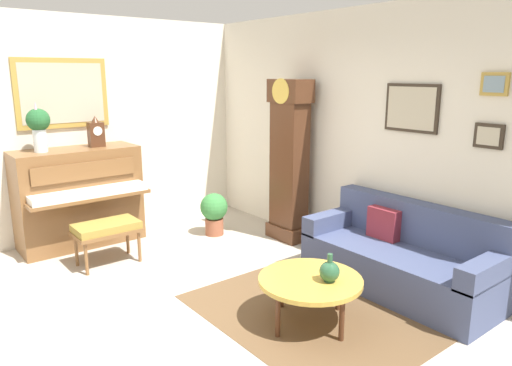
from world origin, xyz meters
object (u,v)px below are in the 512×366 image
coffee_table (310,281)px  potted_plant (214,211)px  piano_bench (107,229)px  green_jug (329,271)px  mantel_clock (96,133)px  grandfather_clock (289,165)px  couch (402,258)px  flower_vase (39,125)px  piano (79,197)px

coffee_table → potted_plant: (-2.41, 0.62, -0.06)m
coffee_table → potted_plant: size_ratio=1.57×
coffee_table → piano_bench: bearing=-159.8°
green_jug → mantel_clock: bearing=-168.5°
grandfather_clock → green_jug: size_ratio=8.46×
grandfather_clock → couch: 1.90m
flower_vase → piano_bench: bearing=25.1°
grandfather_clock → potted_plant: bearing=-136.5°
piano_bench → mantel_clock: (-0.83, 0.26, 0.97)m
flower_vase → green_jug: flower_vase is taller
mantel_clock → coffee_table: bearing=10.7°
flower_vase → coffee_table: bearing=21.5°
couch → flower_vase: 4.22m
potted_plant → flower_vase: bearing=-111.7°
piano → flower_vase: flower_vase is taller
piano_bench → couch: size_ratio=0.37×
grandfather_clock → potted_plant: size_ratio=3.62×
coffee_table → green_jug: size_ratio=3.67×
grandfather_clock → coffee_table: 2.22m
potted_plant → coffee_table: bearing=-14.5°
coffee_table → mantel_clock: (-3.15, -0.59, 0.99)m
piano → mantel_clock: size_ratio=3.79×
grandfather_clock → potted_plant: grandfather_clock is taller
mantel_clock → green_jug: size_ratio=1.58×
piano → green_jug: bearing=15.9°
mantel_clock → piano: bearing=-90.5°
grandfather_clock → mantel_clock: size_ratio=5.34×
piano_bench → flower_vase: flower_vase is taller
piano_bench → flower_vase: (-0.83, -0.39, 1.11)m
piano_bench → mantel_clock: mantel_clock is taller
mantel_clock → potted_plant: (0.74, 1.21, -1.05)m
grandfather_clock → piano_bench: bearing=-106.1°
green_jug → piano: bearing=-164.1°
mantel_clock → potted_plant: bearing=58.5°
piano → grandfather_clock: 2.63m
piano → couch: 3.84m
piano_bench → couch: couch is taller
grandfather_clock → coffee_table: bearing=-37.3°
couch → coffee_table: couch is taller
coffee_table → green_jug: green_jug is taller
mantel_clock → green_jug: 3.47m
couch → flower_vase: flower_vase is taller
green_jug → flower_vase: bearing=-158.1°
flower_vase → potted_plant: bearing=68.3°
piano → grandfather_clock: (1.46, 2.16, 0.36)m
grandfather_clock → mantel_clock: 2.42m
piano → potted_plant: piano is taller
couch → green_jug: couch is taller
piano → green_jug: 3.43m
green_jug → potted_plant: (-2.55, 0.54, -0.18)m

